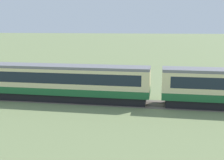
# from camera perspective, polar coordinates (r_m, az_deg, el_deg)

# --- Properties ---
(passenger_train) EXTENTS (113.41, 3.24, 4.18)m
(passenger_train) POSITION_cam_1_polar(r_m,az_deg,el_deg) (33.54, -10.52, -0.16)
(passenger_train) COLOR #1E6033
(passenger_train) RESTS_ON ground_plane
(railway_track) EXTENTS (177.85, 3.60, 0.04)m
(railway_track) POSITION_cam_1_polar(r_m,az_deg,el_deg) (32.56, -1.02, -4.48)
(railway_track) COLOR #665B51
(railway_track) RESTS_ON ground_plane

